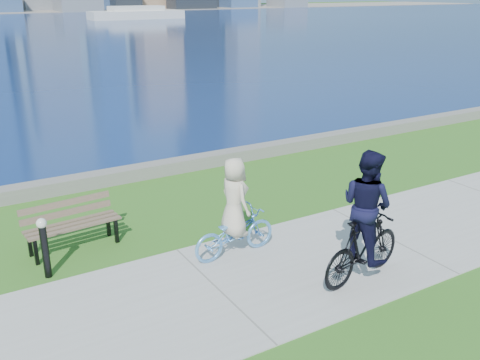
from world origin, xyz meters
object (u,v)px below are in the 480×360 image
object	(u,v)px
park_bench	(71,221)
cyclist_man	(365,227)
cyclist_woman	(234,220)
bollard_lamp	(44,244)

from	to	relation	value
park_bench	cyclist_man	xyz separation A→B (m)	(4.08, -3.88, 0.44)
park_bench	cyclist_woman	distance (m)	3.26
bollard_lamp	cyclist_woman	xyz separation A→B (m)	(3.30, -1.00, 0.09)
bollard_lamp	cyclist_man	bearing A→B (deg)	-31.60
bollard_lamp	cyclist_woman	bearing A→B (deg)	-16.89
park_bench	cyclist_woman	xyz separation A→B (m)	(2.61, -1.94, 0.17)
bollard_lamp	cyclist_man	xyz separation A→B (m)	(4.77, -2.94, 0.36)
cyclist_man	bollard_lamp	bearing A→B (deg)	48.74
park_bench	cyclist_man	size ratio (longest dim) A/B	0.79
park_bench	cyclist_woman	world-z (taller)	cyclist_woman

